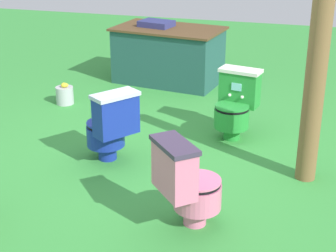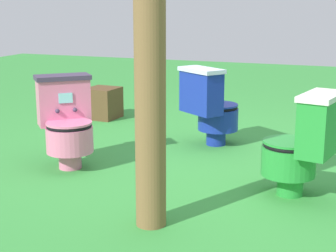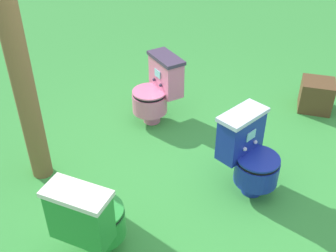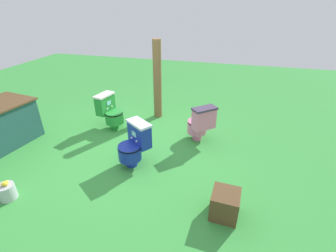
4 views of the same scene
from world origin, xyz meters
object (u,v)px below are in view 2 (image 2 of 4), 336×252
(small_crate, at_px, (103,103))
(toilet_green, at_px, (302,144))
(toilet_blue, at_px, (211,106))
(toilet_pink, at_px, (67,121))
(wooden_post, at_px, (150,84))

(small_crate, bearing_deg, toilet_green, 54.21)
(toilet_blue, distance_m, toilet_pink, 1.34)
(toilet_blue, xyz_separation_m, small_crate, (-0.70, -1.47, -0.20))
(small_crate, bearing_deg, wooden_post, 32.99)
(toilet_green, relative_size, toilet_pink, 1.00)
(toilet_pink, distance_m, wooden_post, 1.45)
(toilet_green, relative_size, wooden_post, 0.43)
(toilet_blue, bearing_deg, wooden_post, -49.27)
(toilet_pink, bearing_deg, small_crate, -113.45)
(toilet_blue, distance_m, wooden_post, 1.90)
(toilet_blue, bearing_deg, toilet_green, -12.38)
(toilet_pink, distance_m, small_crate, 1.80)
(wooden_post, bearing_deg, toilet_blue, -174.52)
(toilet_green, distance_m, small_crate, 2.98)
(wooden_post, distance_m, small_crate, 3.10)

